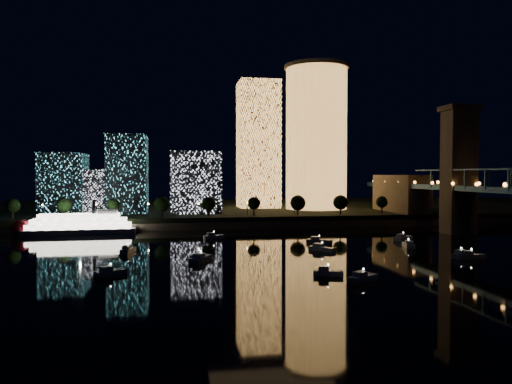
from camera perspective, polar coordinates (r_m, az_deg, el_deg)
ground at (r=138.90m, az=9.91°, el=-7.63°), size 520.00×520.00×0.00m
far_bank at (r=293.37m, az=-0.61°, el=-2.04°), size 420.00×160.00×5.00m
seawall at (r=217.04m, az=2.63°, el=-3.73°), size 420.00×6.00×3.00m
tower_cylindrical at (r=267.26m, az=6.91°, el=6.24°), size 34.00×34.00×75.72m
tower_rectangular at (r=277.41m, az=0.26°, el=5.42°), size 21.83×21.83×69.45m
midrise_blocks at (r=246.75m, az=-14.79°, el=1.21°), size 83.93×31.22×36.93m
riverboat at (r=206.64m, az=-20.05°, el=-3.58°), size 45.69×10.84×13.69m
motorboats at (r=148.16m, az=6.93°, el=-6.69°), size 103.35×82.33×2.78m
esplanade_trees at (r=218.25m, az=-4.53°, el=-1.34°), size 165.63×6.95×8.98m
street_lamps at (r=223.78m, az=-6.57°, el=-1.64°), size 132.70×0.70×5.65m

